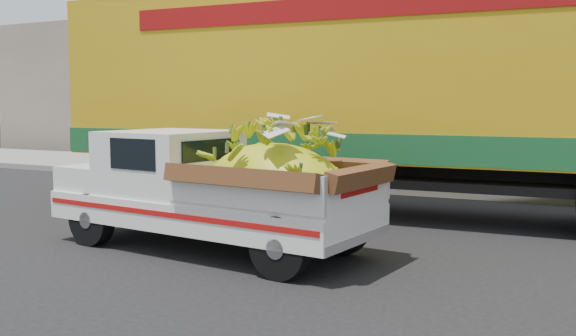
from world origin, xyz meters
The scene contains 6 objects.
ground centered at (0.00, 0.00, 0.00)m, with size 100.00×100.00×0.00m, color black.
curb centered at (0.00, 5.58, 0.07)m, with size 60.00×0.25×0.15m, color gray.
sidewalk centered at (0.00, 7.68, 0.07)m, with size 60.00×4.00×0.14m, color gray.
building_left centered at (-8.00, 13.58, 2.50)m, with size 18.00×6.00×5.00m, color gray.
pickup_truck centered at (1.11, -0.56, 0.82)m, with size 4.52×2.07×1.53m.
semi_trailer centered at (2.00, 3.13, 2.12)m, with size 12.03×2.99×3.80m.
Camera 1 is at (5.42, -7.36, 1.90)m, focal length 40.00 mm.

